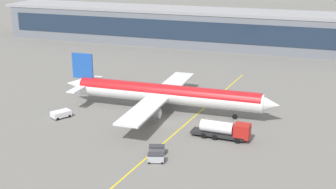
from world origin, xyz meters
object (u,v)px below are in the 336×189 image
at_px(baggage_cart_0, 156,158).
at_px(baggage_cart_1, 157,149).
at_px(main_airliner, 166,94).
at_px(pushback_tug, 61,114).
at_px(fuel_tanker, 225,130).

bearing_deg(baggage_cart_0, baggage_cart_1, 107.93).
xyz_separation_m(main_airliner, baggage_cart_1, (5.73, -20.53, -3.15)).
relative_size(baggage_cart_0, baggage_cart_1, 1.00).
distance_m(main_airliner, baggage_cart_0, 24.71).
relative_size(pushback_tug, baggage_cart_0, 1.48).
relative_size(pushback_tug, baggage_cart_1, 1.48).
distance_m(baggage_cart_0, baggage_cart_1, 3.20).
distance_m(main_airliner, pushback_tug, 22.00).
xyz_separation_m(main_airliner, baggage_cart_0, (6.71, -23.57, -3.15)).
bearing_deg(main_airliner, pushback_tug, -150.80).
distance_m(main_airliner, baggage_cart_1, 21.54).
height_order(fuel_tanker, baggage_cart_1, fuel_tanker).
xyz_separation_m(fuel_tanker, baggage_cart_0, (-8.33, -13.17, -0.96)).
relative_size(main_airliner, pushback_tug, 10.66).
relative_size(main_airliner, fuel_tanker, 4.35).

